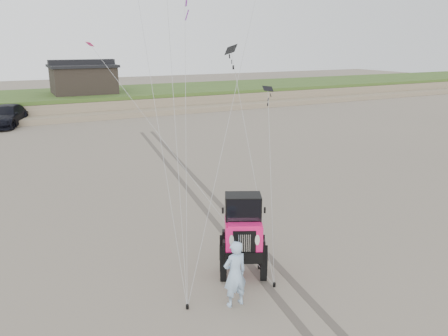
{
  "coord_description": "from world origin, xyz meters",
  "views": [
    {
      "loc": [
        -5.7,
        -9.69,
        6.7
      ],
      "look_at": [
        0.77,
        3.0,
        2.6
      ],
      "focal_mm": 35.0,
      "sensor_mm": 36.0,
      "label": 1
    }
  ],
  "objects_px": {
    "cabin": "(83,78)",
    "truck_c": "(6,116)",
    "jeep": "(243,245)",
    "man": "(235,274)"
  },
  "relations": [
    {
      "from": "cabin",
      "to": "truck_c",
      "type": "distance_m",
      "value": 10.15
    },
    {
      "from": "truck_c",
      "to": "man",
      "type": "bearing_deg",
      "value": -61.11
    },
    {
      "from": "man",
      "to": "truck_c",
      "type": "bearing_deg",
      "value": -83.84
    },
    {
      "from": "jeep",
      "to": "truck_c",
      "type": "bearing_deg",
      "value": 126.0
    },
    {
      "from": "cabin",
      "to": "truck_c",
      "type": "bearing_deg",
      "value": -139.38
    },
    {
      "from": "truck_c",
      "to": "man",
      "type": "height_order",
      "value": "man"
    },
    {
      "from": "cabin",
      "to": "man",
      "type": "height_order",
      "value": "cabin"
    },
    {
      "from": "cabin",
      "to": "man",
      "type": "distance_m",
      "value": 37.97
    },
    {
      "from": "truck_c",
      "to": "man",
      "type": "relative_size",
      "value": 3.22
    },
    {
      "from": "cabin",
      "to": "jeep",
      "type": "distance_m",
      "value": 36.67
    }
  ]
}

